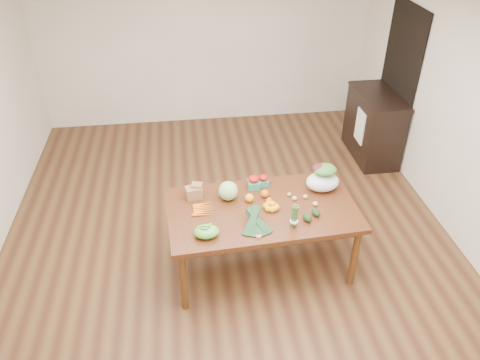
{
  "coord_description": "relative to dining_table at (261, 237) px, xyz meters",
  "views": [
    {
      "loc": [
        -0.4,
        -3.98,
        3.52
      ],
      "look_at": [
        0.13,
        0.0,
        0.78
      ],
      "focal_mm": 35.0,
      "sensor_mm": 36.0,
      "label": 1
    }
  ],
  "objects": [
    {
      "name": "carrots",
      "position": [
        -0.57,
        0.04,
        0.39
      ],
      "size": [
        0.23,
        0.23,
        0.03
      ],
      "primitive_type": null,
      "rotation": [
        0.0,
        0.0,
        0.06
      ],
      "color": "orange",
      "rests_on": "dining_table"
    },
    {
      "name": "potato_d",
      "position": [
        0.3,
        0.16,
        0.39
      ],
      "size": [
        0.04,
        0.04,
        0.04
      ],
      "primitive_type": "ellipsoid",
      "color": "tan",
      "rests_on": "dining_table"
    },
    {
      "name": "cabbage",
      "position": [
        -0.31,
        0.19,
        0.47
      ],
      "size": [
        0.19,
        0.19,
        0.19
      ],
      "primitive_type": "sphere",
      "color": "#B0D47A",
      "rests_on": "dining_table"
    },
    {
      "name": "asparagus_bundle",
      "position": [
        0.24,
        -0.31,
        0.5
      ],
      "size": [
        0.09,
        0.12,
        0.26
      ],
      "primitive_type": null,
      "rotation": [
        0.15,
        0.0,
        0.06
      ],
      "color": "#49813B",
      "rests_on": "dining_table"
    },
    {
      "name": "floor",
      "position": [
        -0.29,
        0.46,
        -0.38
      ],
      "size": [
        6.0,
        6.0,
        0.0
      ],
      "primitive_type": "plane",
      "color": "brown",
      "rests_on": "ground"
    },
    {
      "name": "potato_c",
      "position": [
        0.45,
        0.1,
        0.4
      ],
      "size": [
        0.05,
        0.04,
        0.04
      ],
      "primitive_type": "ellipsoid",
      "color": "tan",
      "rests_on": "dining_table"
    },
    {
      "name": "cabinet",
      "position": [
        1.93,
        2.0,
        0.1
      ],
      "size": [
        0.52,
        1.02,
        0.94
      ],
      "primitive_type": "cube",
      "color": "black",
      "rests_on": "floor"
    },
    {
      "name": "potato_b",
      "position": [
        0.32,
        -0.06,
        0.39
      ],
      "size": [
        0.05,
        0.04,
        0.04
      ],
      "primitive_type": "ellipsoid",
      "color": "tan",
      "rests_on": "dining_table"
    },
    {
      "name": "room_walls",
      "position": [
        -0.29,
        0.46,
        0.97
      ],
      "size": [
        5.02,
        6.02,
        2.7
      ],
      "color": "white",
      "rests_on": "floor"
    },
    {
      "name": "avocado_a",
      "position": [
        0.38,
        -0.24,
        0.41
      ],
      "size": [
        0.1,
        0.13,
        0.07
      ],
      "primitive_type": "ellipsoid",
      "rotation": [
        0.0,
        0.0,
        0.3
      ],
      "color": "black",
      "rests_on": "dining_table"
    },
    {
      "name": "dining_table",
      "position": [
        0.0,
        0.0,
        0.0
      ],
      "size": [
        1.87,
        1.11,
        0.75
      ],
      "primitive_type": "cube",
      "rotation": [
        0.0,
        0.0,
        0.06
      ],
      "color": "#552A13",
      "rests_on": "floor"
    },
    {
      "name": "mandarin_cluster",
      "position": [
        0.09,
        -0.03,
        0.42
      ],
      "size": [
        0.19,
        0.19,
        0.1
      ],
      "primitive_type": null,
      "rotation": [
        0.0,
        0.0,
        0.06
      ],
      "color": "#F7A60F",
      "rests_on": "dining_table"
    },
    {
      "name": "orange_c",
      "position": [
        0.08,
        0.06,
        0.41
      ],
      "size": [
        0.07,
        0.07,
        0.07
      ],
      "primitive_type": "sphere",
      "color": "#FF5E0F",
      "rests_on": "dining_table"
    },
    {
      "name": "doorway_dark",
      "position": [
        2.19,
        2.06,
        0.68
      ],
      "size": [
        0.02,
        1.0,
        2.1
      ],
      "primitive_type": "cube",
      "color": "black",
      "rests_on": "floor"
    },
    {
      "name": "kale_bunch",
      "position": [
        -0.11,
        -0.32,
        0.45
      ],
      "size": [
        0.34,
        0.42,
        0.16
      ],
      "primitive_type": null,
      "rotation": [
        0.0,
        0.0,
        0.06
      ],
      "color": "black",
      "rests_on": "dining_table"
    },
    {
      "name": "potato_e",
      "position": [
        0.52,
        -0.03,
        0.4
      ],
      "size": [
        0.05,
        0.05,
        0.04
      ],
      "primitive_type": "ellipsoid",
      "color": "#D5B77B",
      "rests_on": "dining_table"
    },
    {
      "name": "orange_b",
      "position": [
        0.05,
        0.17,
        0.42
      ],
      "size": [
        0.08,
        0.08,
        0.08
      ],
      "primitive_type": "sphere",
      "color": "#E2540D",
      "rests_on": "dining_table"
    },
    {
      "name": "orange_a",
      "position": [
        -0.11,
        0.12,
        0.42
      ],
      "size": [
        0.09,
        0.09,
        0.09
      ],
      "primitive_type": "sphere",
      "color": "orange",
      "rests_on": "dining_table"
    },
    {
      "name": "potato_a",
      "position": [
        0.34,
        0.08,
        0.4
      ],
      "size": [
        0.05,
        0.05,
        0.05
      ],
      "primitive_type": "ellipsoid",
      "color": "tan",
      "rests_on": "dining_table"
    },
    {
      "name": "strawberry_basket_a",
      "position": [
        -0.03,
        0.35,
        0.43
      ],
      "size": [
        0.13,
        0.13,
        0.11
      ],
      "primitive_type": null,
      "rotation": [
        0.0,
        0.0,
        0.06
      ],
      "color": "#B8180C",
      "rests_on": "dining_table"
    },
    {
      "name": "strawberry_basket_b",
      "position": [
        0.08,
        0.39,
        0.42
      ],
      "size": [
        0.11,
        0.11,
        0.09
      ],
      "primitive_type": null,
      "rotation": [
        0.0,
        0.0,
        0.06
      ],
      "color": "#AE160B",
      "rests_on": "dining_table"
    },
    {
      "name": "salad_bag",
      "position": [
        0.65,
        0.23,
        0.51
      ],
      "size": [
        0.35,
        0.27,
        0.26
      ],
      "primitive_type": null,
      "rotation": [
        0.0,
        0.0,
        0.06
      ],
      "color": "silver",
      "rests_on": "dining_table"
    },
    {
      "name": "paper_bag",
      "position": [
        -0.64,
        0.26,
        0.45
      ],
      "size": [
        0.22,
        0.19,
        0.15
      ],
      "primitive_type": null,
      "rotation": [
        0.0,
        0.0,
        0.06
      ],
      "color": "olive",
      "rests_on": "dining_table"
    },
    {
      "name": "dish_towel",
      "position": [
        1.67,
        1.86,
        0.18
      ],
      "size": [
        0.02,
        0.28,
        0.45
      ],
      "primitive_type": "cube",
      "color": "white",
      "rests_on": "cabinet"
    },
    {
      "name": "snap_pea_bag",
      "position": [
        -0.56,
        -0.34,
        0.43
      ],
      "size": [
        0.23,
        0.17,
        0.1
      ],
      "primitive_type": "ellipsoid",
      "color": "#63B73E",
      "rests_on": "dining_table"
    },
    {
      "name": "avocado_b",
      "position": [
        0.48,
        -0.18,
        0.41
      ],
      "size": [
        0.1,
        0.12,
        0.07
      ],
      "primitive_type": "ellipsoid",
      "rotation": [
        0.0,
        0.0,
        0.3
      ],
      "color": "black",
      "rests_on": "dining_table"
    }
  ]
}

